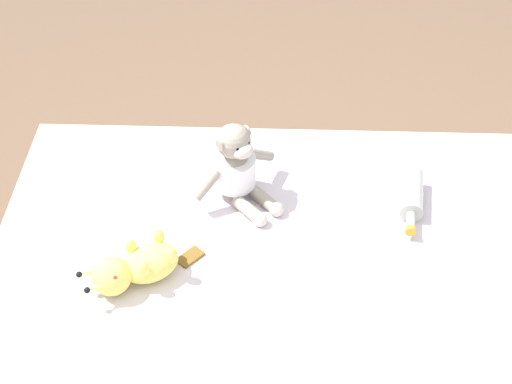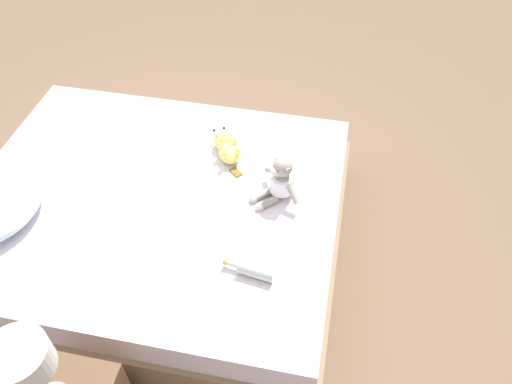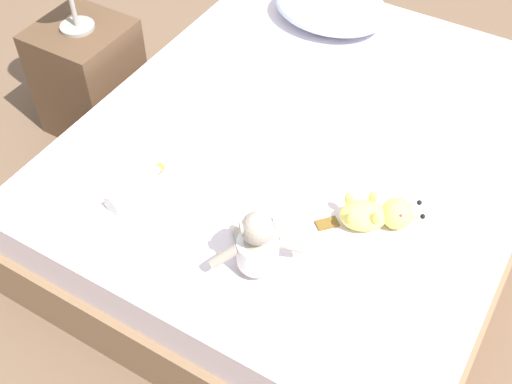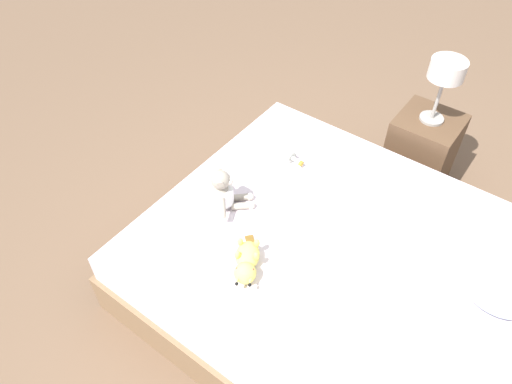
{
  "view_description": "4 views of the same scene",
  "coord_description": "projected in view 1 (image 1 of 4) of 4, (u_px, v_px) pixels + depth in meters",
  "views": [
    {
      "loc": [
        0.02,
        0.93,
        1.91
      ],
      "look_at": [
        0.07,
        -0.5,
        0.55
      ],
      "focal_mm": 53.08,
      "sensor_mm": 36.0,
      "label": 1
    },
    {
      "loc": [
        -1.58,
        -0.85,
        2.27
      ],
      "look_at": [
        0.05,
        -0.52,
        0.5
      ],
      "focal_mm": 35.71,
      "sensor_mm": 36.0,
      "label": 2
    },
    {
      "loc": [
        0.7,
        -1.59,
        1.98
      ],
      "look_at": [
        0.03,
        -0.46,
        0.53
      ],
      "focal_mm": 45.1,
      "sensor_mm": 36.0,
      "label": 3
    },
    {
      "loc": [
        1.36,
        0.49,
        2.24
      ],
      "look_at": [
        0.05,
        -0.48,
        0.54
      ],
      "focal_mm": 33.76,
      "sensor_mm": 36.0,
      "label": 4
    }
  ],
  "objects": [
    {
      "name": "plush_monkey",
      "position": [
        237.0,
        168.0,
        2.08
      ],
      "size": [
        0.26,
        0.26,
        0.24
      ],
      "color": "#9E9384",
      "rests_on": "bed"
    },
    {
      "name": "plush_yellow_creature",
      "position": [
        134.0,
        268.0,
        1.89
      ],
      "size": [
        0.31,
        0.22,
        0.1
      ],
      "color": "#EAE066",
      "rests_on": "bed"
    },
    {
      "name": "glass_bottle",
      "position": [
        412.0,
        196.0,
        2.1
      ],
      "size": [
        0.09,
        0.23,
        0.06
      ],
      "color": "#B7BCB2",
      "rests_on": "bed"
    }
  ]
}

